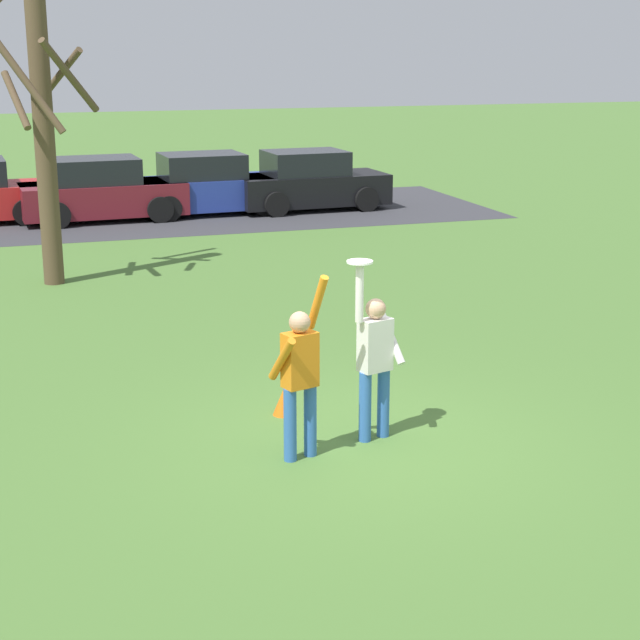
# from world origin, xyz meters

# --- Properties ---
(ground_plane) EXTENTS (120.00, 120.00, 0.00)m
(ground_plane) POSITION_xyz_m (0.00, 0.00, 0.00)
(ground_plane) COLOR #4C7533
(person_catcher) EXTENTS (0.58, 0.48, 2.08)m
(person_catcher) POSITION_xyz_m (0.18, 0.06, 0.98)
(person_catcher) COLOR #3366B7
(person_catcher) RESTS_ON ground_plane
(person_defender) EXTENTS (0.62, 0.54, 2.04)m
(person_defender) POSITION_xyz_m (-0.79, -0.22, 0.98)
(person_defender) COLOR #3366B7
(person_defender) RESTS_ON ground_plane
(frisbee_disc) EXTENTS (0.29, 0.29, 0.02)m
(frisbee_disc) POSITION_xyz_m (-0.04, 0.00, 2.09)
(frisbee_disc) COLOR white
(frisbee_disc) RESTS_ON person_catcher
(parked_car_maroon) EXTENTS (4.18, 2.19, 1.59)m
(parked_car_maroon) POSITION_xyz_m (-1.18, 16.19, 0.73)
(parked_car_maroon) COLOR maroon
(parked_car_maroon) RESTS_ON ground_plane
(parked_car_blue) EXTENTS (4.18, 2.19, 1.59)m
(parked_car_blue) POSITION_xyz_m (1.59, 16.41, 0.73)
(parked_car_blue) COLOR #233893
(parked_car_blue) RESTS_ON ground_plane
(parked_car_black) EXTENTS (4.18, 2.19, 1.59)m
(parked_car_black) POSITION_xyz_m (4.40, 16.26, 0.73)
(parked_car_black) COLOR black
(parked_car_black) RESTS_ON ground_plane
(parking_strip) EXTENTS (18.12, 6.40, 0.01)m
(parking_strip) POSITION_xyz_m (0.09, 16.41, 0.00)
(parking_strip) COLOR #38383D
(parking_strip) RESTS_ON ground_plane
(bare_tree_tall) EXTENTS (1.92, 1.82, 5.91)m
(bare_tree_tall) POSITION_xyz_m (-2.81, 9.20, 3.08)
(bare_tree_tall) COLOR brown
(bare_tree_tall) RESTS_ON ground_plane
(field_cone_orange) EXTENTS (0.26, 0.26, 0.32)m
(field_cone_orange) POSITION_xyz_m (-0.60, 1.12, 0.16)
(field_cone_orange) COLOR orange
(field_cone_orange) RESTS_ON ground_plane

